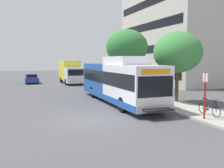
{
  "coord_description": "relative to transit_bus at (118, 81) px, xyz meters",
  "views": [
    {
      "loc": [
        -3.64,
        -13.18,
        3.4
      ],
      "look_at": [
        2.87,
        3.83,
        1.6
      ],
      "focal_mm": 39.25,
      "sensor_mm": 36.0,
      "label": 1
    }
  ],
  "objects": [
    {
      "name": "ground_plane",
      "position": [
        -3.74,
        3.25,
        -1.7
      ],
      "size": [
        120.0,
        120.0,
        0.0
      ],
      "primitive_type": "plane",
      "color": "#4C4C51"
    },
    {
      "name": "sidewalk_curb",
      "position": [
        3.26,
        1.25,
        -1.63
      ],
      "size": [
        3.0,
        56.0,
        0.14
      ],
      "primitive_type": "cube",
      "color": "#A8A399",
      "rests_on": "ground"
    },
    {
      "name": "transit_bus",
      "position": [
        0.0,
        0.0,
        0.0
      ],
      "size": [
        2.58,
        12.25,
        3.65
      ],
      "color": "white",
      "rests_on": "ground"
    },
    {
      "name": "bus_stop_sign_pole",
      "position": [
        2.15,
        -7.31,
        -0.05
      ],
      "size": [
        0.1,
        0.36,
        2.6
      ],
      "color": "red",
      "rests_on": "sidewalk_curb"
    },
    {
      "name": "bicycle_parked",
      "position": [
        3.02,
        -6.75,
        -1.14
      ],
      "size": [
        0.52,
        1.76,
        1.02
      ],
      "color": "black",
      "rests_on": "sidewalk_curb"
    },
    {
      "name": "street_tree_near_stop",
      "position": [
        4.19,
        -1.92,
        2.28
      ],
      "size": [
        3.75,
        3.75,
        5.45
      ],
      "color": "#4C3823",
      "rests_on": "sidewalk_curb"
    },
    {
      "name": "street_tree_mid_block",
      "position": [
        4.38,
        7.99,
        3.15
      ],
      "size": [
        4.8,
        4.8,
        6.76
      ],
      "color": "#4C3823",
      "rests_on": "sidewalk_curb"
    },
    {
      "name": "parked_car_far_lane",
      "position": [
        -5.63,
        19.82,
        -1.04
      ],
      "size": [
        1.8,
        4.5,
        1.33
      ],
      "color": "navy",
      "rests_on": "ground"
    },
    {
      "name": "box_truck_background",
      "position": [
        -0.36,
        17.27,
        0.04
      ],
      "size": [
        2.32,
        7.01,
        3.25
      ],
      "color": "silver",
      "rests_on": "ground"
    },
    {
      "name": "lattice_comm_tower",
      "position": [
        14.82,
        26.94,
        9.07
      ],
      "size": [
        1.1,
        1.1,
        32.12
      ],
      "color": "#B7B7BC",
      "rests_on": "ground"
    }
  ]
}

